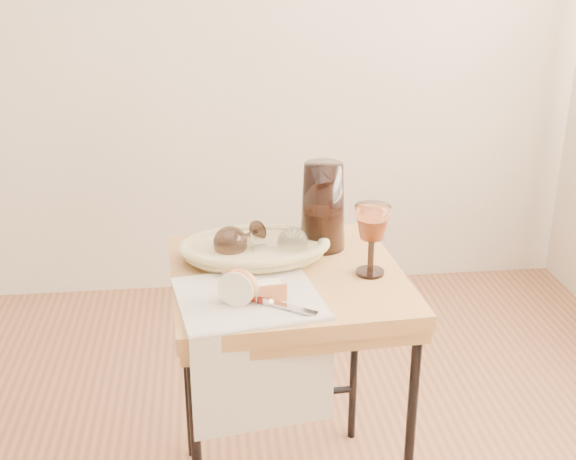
{
  "coord_description": "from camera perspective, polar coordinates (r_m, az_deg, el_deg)",
  "views": [
    {
      "loc": [
        0.19,
        -1.27,
        1.5
      ],
      "look_at": [
        0.38,
        0.35,
        0.84
      ],
      "focal_mm": 45.9,
      "sensor_mm": 36.0,
      "label": 1
    }
  ],
  "objects": [
    {
      "name": "goblet_lying_a",
      "position": [
        1.89,
        -3.56,
        -0.59
      ],
      "size": [
        0.16,
        0.16,
        0.09
      ],
      "primitive_type": null,
      "rotation": [
        0.0,
        0.0,
        3.92
      ],
      "color": "brown",
      "rests_on": "bread_basket"
    },
    {
      "name": "tea_towel",
      "position": [
        1.7,
        -3.1,
        -5.23
      ],
      "size": [
        0.36,
        0.34,
        0.01
      ],
      "primitive_type": "cube",
      "rotation": [
        0.0,
        0.0,
        0.16
      ],
      "color": "#EEE2CA",
      "rests_on": "side_table"
    },
    {
      "name": "side_table",
      "position": [
        2.01,
        -0.07,
        -12.63
      ],
      "size": [
        0.6,
        0.6,
        0.72
      ],
      "primitive_type": null,
      "rotation": [
        0.0,
        0.0,
        0.06
      ],
      "color": "brown",
      "rests_on": "floor"
    },
    {
      "name": "apple_half",
      "position": [
        1.66,
        -3.85,
        -4.3
      ],
      "size": [
        0.1,
        0.08,
        0.08
      ],
      "primitive_type": "ellipsoid",
      "rotation": [
        0.0,
        0.0,
        -0.4
      ],
      "color": "red",
      "rests_on": "tea_towel"
    },
    {
      "name": "goblet_lying_b",
      "position": [
        1.87,
        -1.0,
        -1.01
      ],
      "size": [
        0.13,
        0.08,
        0.08
      ],
      "primitive_type": null,
      "rotation": [
        0.0,
        0.0,
        0.0
      ],
      "color": "white",
      "rests_on": "bread_basket"
    },
    {
      "name": "apple_wedge",
      "position": [
        1.68,
        -1.58,
        -4.7
      ],
      "size": [
        0.06,
        0.04,
        0.04
      ],
      "primitive_type": "cube",
      "rotation": [
        0.0,
        0.0,
        0.12
      ],
      "color": "#FFEFD0",
      "rests_on": "tea_towel"
    },
    {
      "name": "table_knife",
      "position": [
        1.66,
        -1.32,
        -5.54
      ],
      "size": [
        0.18,
        0.14,
        0.02
      ],
      "primitive_type": null,
      "rotation": [
        0.0,
        0.0,
        -0.61
      ],
      "color": "silver",
      "rests_on": "tea_towel"
    },
    {
      "name": "bread_basket",
      "position": [
        1.89,
        -2.59,
        -1.63
      ],
      "size": [
        0.35,
        0.24,
        0.05
      ],
      "primitive_type": null,
      "rotation": [
        0.0,
        0.0,
        0.01
      ],
      "color": "#97814B",
      "rests_on": "side_table"
    },
    {
      "name": "pitcher",
      "position": [
        1.93,
        2.72,
        1.86
      ],
      "size": [
        0.22,
        0.27,
        0.27
      ],
      "primitive_type": null,
      "rotation": [
        0.0,
        0.0,
        0.25
      ],
      "color": "black",
      "rests_on": "side_table"
    },
    {
      "name": "wine_goblet",
      "position": [
        1.79,
        6.49,
        -0.78
      ],
      "size": [
        0.09,
        0.09,
        0.18
      ],
      "primitive_type": null,
      "rotation": [
        0.0,
        0.0,
        -0.05
      ],
      "color": "white",
      "rests_on": "side_table"
    }
  ]
}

